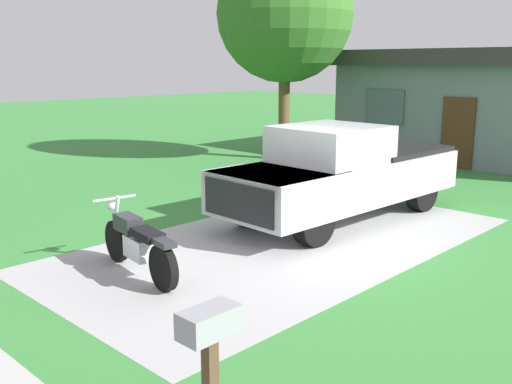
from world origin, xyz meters
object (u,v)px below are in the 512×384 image
object	(u,v)px
pickup_truck	(343,171)
mailbox	(210,343)
neighbor_house	(495,104)
shade_tree	(285,14)
motorcycle	(138,244)

from	to	relation	value
pickup_truck	mailbox	distance (m)	7.64
mailbox	neighbor_house	bearing A→B (deg)	105.51
pickup_truck	neighbor_house	size ratio (longest dim) A/B	0.59
mailbox	shade_tree	size ratio (longest dim) A/B	0.19
pickup_truck	neighbor_house	world-z (taller)	neighbor_house
pickup_truck	shade_tree	world-z (taller)	shade_tree
neighbor_house	motorcycle	bearing A→B (deg)	-87.33
pickup_truck	motorcycle	bearing A→B (deg)	-92.94
motorcycle	mailbox	size ratio (longest dim) A/B	1.75
shade_tree	mailbox	bearing A→B (deg)	-50.77
shade_tree	neighbor_house	world-z (taller)	shade_tree
mailbox	motorcycle	bearing A→B (deg)	152.98
motorcycle	shade_tree	bearing A→B (deg)	120.09
motorcycle	pickup_truck	xyz separation A→B (m)	(0.25, 4.78, 0.48)
mailbox	neighbor_house	size ratio (longest dim) A/B	0.13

